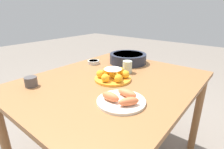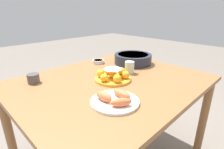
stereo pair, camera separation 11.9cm
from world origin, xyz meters
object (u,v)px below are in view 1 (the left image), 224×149
cup_far (31,82)px  serving_bowl (128,58)px  cup_near (127,67)px  cake_plate (113,76)px  seafood_platter (121,99)px  dining_table (111,92)px  sauce_bowl (93,62)px

cup_far → serving_bowl: bearing=-12.8°
cup_near → cake_plate: bearing=-177.7°
cup_near → cup_far: bearing=151.1°
serving_bowl → cup_near: 0.26m
cake_plate → seafood_platter: size_ratio=0.98×
dining_table → sauce_bowl: 0.43m
seafood_platter → cup_far: bearing=108.6°
dining_table → cup_far: (-0.40, 0.33, 0.12)m
seafood_platter → serving_bowl: bearing=31.5°
serving_bowl → cup_near: cup_near is taller
serving_bowl → sauce_bowl: bearing=134.0°
serving_bowl → cup_near: (-0.22, -0.14, -0.00)m
seafood_platter → cup_far: same height
dining_table → sauce_bowl: size_ratio=11.98×
cake_plate → cup_far: cake_plate is taller
cake_plate → sauce_bowl: bearing=63.1°
sauce_bowl → cup_near: 0.37m
seafood_platter → dining_table: bearing=48.8°
sauce_bowl → seafood_platter: (-0.41, -0.60, 0.00)m
cup_near → cup_far: (-0.59, 0.33, -0.02)m
dining_table → cup_near: bearing=-0.1°
serving_bowl → seafood_platter: size_ratio=1.27×
dining_table → serving_bowl: size_ratio=3.85×
cake_plate → cup_near: 0.19m
cake_plate → cup_far: 0.53m
dining_table → serving_bowl: 0.46m
dining_table → seafood_platter: 0.34m
dining_table → cup_far: bearing=140.6°
dining_table → seafood_platter: seafood_platter is taller
dining_table → cup_near: (0.19, -0.00, 0.14)m
cake_plate → serving_bowl: (0.41, 0.15, 0.01)m
dining_table → serving_bowl: bearing=19.0°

